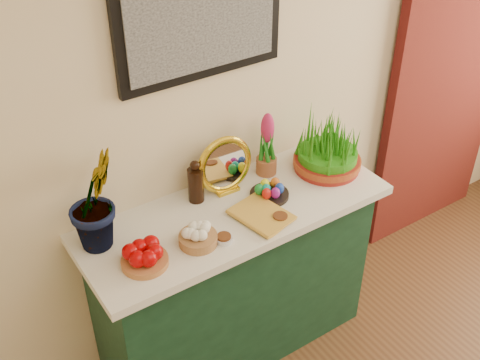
% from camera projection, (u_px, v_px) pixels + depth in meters
% --- Properties ---
extents(sideboard, '(1.30, 0.45, 0.85)m').
position_uv_depth(sideboard, '(234.00, 284.00, 2.90)').
color(sideboard, '#163D26').
rests_on(sideboard, ground).
extents(tablecloth, '(1.40, 0.55, 0.04)m').
position_uv_depth(tablecloth, '(234.00, 211.00, 2.65)').
color(tablecloth, silver).
rests_on(tablecloth, sideboard).
extents(hyacinth_green, '(0.36, 0.35, 0.55)m').
position_uv_depth(hyacinth_green, '(92.00, 187.00, 2.30)').
color(hyacinth_green, '#1E781C').
rests_on(hyacinth_green, tablecloth).
extents(apple_bowl, '(0.22, 0.22, 0.09)m').
position_uv_depth(apple_bowl, '(144.00, 256.00, 2.32)').
color(apple_bowl, '#AB6534').
rests_on(apple_bowl, tablecloth).
extents(garlic_basket, '(0.18, 0.18, 0.09)m').
position_uv_depth(garlic_basket, '(198.00, 236.00, 2.42)').
color(garlic_basket, '#A47342').
rests_on(garlic_basket, tablecloth).
extents(vinegar_cruet, '(0.07, 0.07, 0.21)m').
position_uv_depth(vinegar_cruet, '(196.00, 183.00, 2.63)').
color(vinegar_cruet, black).
rests_on(vinegar_cruet, tablecloth).
extents(mirror, '(0.27, 0.08, 0.27)m').
position_uv_depth(mirror, '(225.00, 166.00, 2.67)').
color(mirror, gold).
rests_on(mirror, tablecloth).
extents(book, '(0.21, 0.28, 0.03)m').
position_uv_depth(book, '(246.00, 225.00, 2.52)').
color(book, gold).
rests_on(book, tablecloth).
extents(spice_dish_left, '(0.07, 0.07, 0.03)m').
position_uv_depth(spice_dish_left, '(224.00, 239.00, 2.45)').
color(spice_dish_left, silver).
rests_on(spice_dish_left, tablecloth).
extents(spice_dish_right, '(0.08, 0.08, 0.03)m').
position_uv_depth(spice_dish_right, '(280.00, 218.00, 2.55)').
color(spice_dish_right, silver).
rests_on(spice_dish_right, tablecloth).
extents(egg_plate, '(0.20, 0.20, 0.07)m').
position_uv_depth(egg_plate, '(269.00, 191.00, 2.69)').
color(egg_plate, black).
rests_on(egg_plate, tablecloth).
extents(hyacinth_pink, '(0.10, 0.10, 0.32)m').
position_uv_depth(hyacinth_pink, '(267.00, 147.00, 2.78)').
color(hyacinth_pink, '#985533').
rests_on(hyacinth_pink, tablecloth).
extents(wheatgrass_sabzeh, '(0.32, 0.32, 0.26)m').
position_uv_depth(wheatgrass_sabzeh, '(328.00, 148.00, 2.82)').
color(wheatgrass_sabzeh, maroon).
rests_on(wheatgrass_sabzeh, tablecloth).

